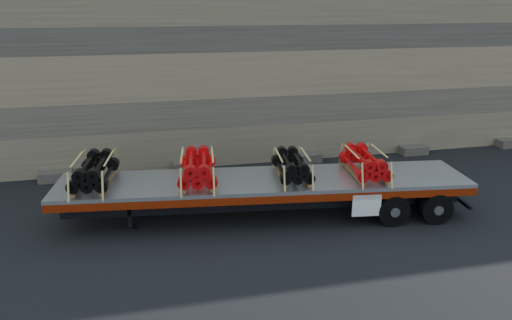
{
  "coord_description": "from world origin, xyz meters",
  "views": [
    {
      "loc": [
        -4.76,
        -14.39,
        6.47
      ],
      "look_at": [
        -1.16,
        0.64,
        1.56
      ],
      "focal_mm": 35.0,
      "sensor_mm": 36.0,
      "label": 1
    }
  ],
  "objects_px": {
    "bundle_front": "(94,172)",
    "bundle_rear": "(365,163)",
    "trailer": "(264,197)",
    "bundle_midrear": "(292,166)",
    "bundle_midfront": "(198,169)"
  },
  "relations": [
    {
      "from": "trailer",
      "to": "bundle_midfront",
      "type": "distance_m",
      "value": 2.28
    },
    {
      "from": "bundle_midfront",
      "to": "bundle_front",
      "type": "bearing_deg",
      "value": 180.0
    },
    {
      "from": "bundle_front",
      "to": "bundle_midfront",
      "type": "distance_m",
      "value": 3.05
    },
    {
      "from": "bundle_front",
      "to": "bundle_rear",
      "type": "height_order",
      "value": "bundle_front"
    },
    {
      "from": "bundle_midfront",
      "to": "bundle_midrear",
      "type": "height_order",
      "value": "bundle_midfront"
    },
    {
      "from": "bundle_midrear",
      "to": "bundle_front",
      "type": "bearing_deg",
      "value": -180.0
    },
    {
      "from": "trailer",
      "to": "bundle_front",
      "type": "bearing_deg",
      "value": 180.0
    },
    {
      "from": "bundle_rear",
      "to": "bundle_midfront",
      "type": "bearing_deg",
      "value": -180.0
    },
    {
      "from": "trailer",
      "to": "bundle_front",
      "type": "relative_size",
      "value": 5.64
    },
    {
      "from": "trailer",
      "to": "bundle_midfront",
      "type": "height_order",
      "value": "bundle_midfront"
    },
    {
      "from": "trailer",
      "to": "bundle_front",
      "type": "distance_m",
      "value": 5.18
    },
    {
      "from": "bundle_front",
      "to": "bundle_rear",
      "type": "xyz_separation_m",
      "value": [
        8.18,
        -1.05,
        -0.02
      ]
    },
    {
      "from": "trailer",
      "to": "bundle_front",
      "type": "height_order",
      "value": "bundle_front"
    },
    {
      "from": "bundle_midrear",
      "to": "bundle_rear",
      "type": "height_order",
      "value": "bundle_rear"
    },
    {
      "from": "trailer",
      "to": "bundle_rear",
      "type": "relative_size",
      "value": 5.89
    }
  ]
}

